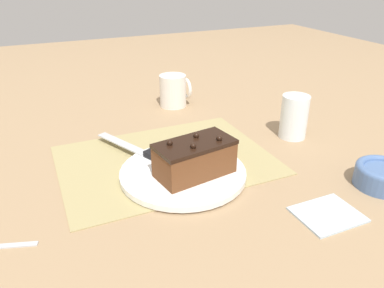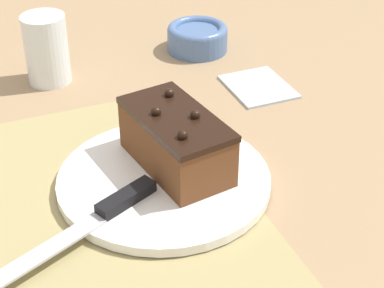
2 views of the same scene
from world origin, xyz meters
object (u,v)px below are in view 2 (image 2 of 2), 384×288
(serving_knife, at_px, (99,216))
(chocolate_cake, at_px, (176,140))
(drinking_glass, at_px, (47,49))
(small_bowl, at_px, (197,37))
(cake_plate, at_px, (164,180))

(serving_knife, bearing_deg, chocolate_cake, -85.58)
(drinking_glass, distance_m, small_bowl, 0.26)
(small_bowl, bearing_deg, drinking_glass, 93.60)
(drinking_glass, bearing_deg, small_bowl, -86.40)
(serving_knife, height_order, small_bowl, small_bowl)
(cake_plate, relative_size, small_bowl, 2.51)
(chocolate_cake, height_order, serving_knife, chocolate_cake)
(drinking_glass, height_order, small_bowl, drinking_glass)
(serving_knife, bearing_deg, cake_plate, -87.22)
(cake_plate, relative_size, chocolate_cake, 1.56)
(cake_plate, xyz_separation_m, drinking_glass, (0.33, 0.07, 0.04))
(drinking_glass, xyz_separation_m, small_bowl, (0.02, -0.26, -0.03))
(chocolate_cake, bearing_deg, small_bowl, -26.84)
(cake_plate, height_order, small_bowl, small_bowl)
(serving_knife, relative_size, small_bowl, 2.22)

